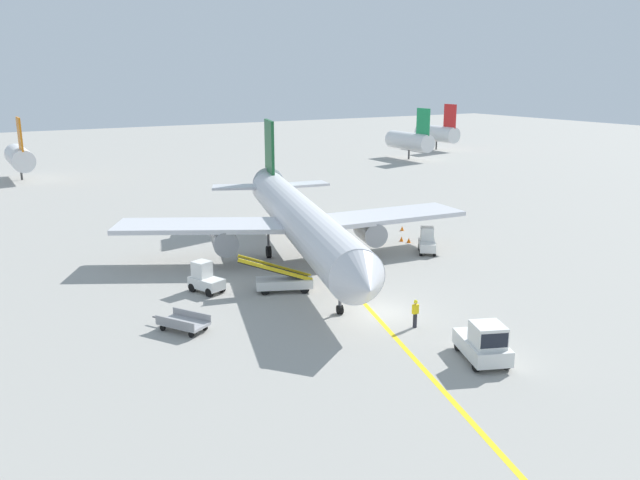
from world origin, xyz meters
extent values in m
plane|color=#9E9B93|center=(0.00, 0.00, 0.00)|extent=(300.00, 300.00, 0.00)
cube|color=yellow|center=(1.02, 5.00, 0.00)|extent=(23.17, 76.74, 0.01)
cylinder|color=silver|center=(1.02, 12.11, 3.45)|extent=(11.74, 29.69, 3.30)
cone|color=silver|center=(-3.61, -3.41, 3.45)|extent=(3.79, 3.22, 3.23)
cone|color=silver|center=(5.71, 27.82, 3.85)|extent=(3.80, 3.58, 3.14)
cube|color=silver|center=(8.63, 11.40, 3.05)|extent=(13.31, 5.43, 0.36)
cylinder|color=gray|center=(6.77, 10.91, 2.05)|extent=(2.74, 3.61, 1.90)
cube|color=silver|center=(-5.73, 15.69, 3.05)|extent=(13.52, 10.09, 0.36)
cylinder|color=gray|center=(-4.44, 14.26, 2.05)|extent=(2.74, 3.61, 1.90)
cube|color=#19592D|center=(5.02, 25.52, 7.50)|extent=(1.41, 3.91, 5.20)
cube|color=silver|center=(7.78, 24.28, 3.85)|extent=(5.47, 2.95, 0.24)
cube|color=silver|center=(2.04, 26.00, 3.85)|extent=(5.64, 4.17, 0.24)
cylinder|color=#4C4C51|center=(-2.27, 1.09, 1.56)|extent=(0.20, 0.20, 3.12)
cylinder|color=black|center=(-2.27, 1.09, 0.28)|extent=(0.50, 0.64, 0.56)
cylinder|color=#4C4C51|center=(3.70, 13.40, 1.56)|extent=(0.20, 0.20, 3.12)
cylinder|color=black|center=(3.70, 13.40, 0.48)|extent=(0.61, 1.02, 0.96)
cylinder|color=#4C4C51|center=(-0.52, 14.65, 1.56)|extent=(0.20, 0.20, 3.12)
cylinder|color=black|center=(-0.52, 14.65, 0.48)|extent=(0.61, 1.02, 0.96)
cube|color=black|center=(-3.04, -1.50, 3.80)|extent=(2.97, 1.76, 0.60)
cube|color=silver|center=(0.57, -8.20, 0.70)|extent=(3.09, 4.05, 0.80)
cube|color=silver|center=(0.34, -8.78, 1.65)|extent=(2.01, 2.07, 1.10)
cube|color=black|center=(0.05, -9.50, 1.65)|extent=(1.35, 0.60, 0.77)
cylinder|color=black|center=(0.85, -9.67, 0.30)|extent=(0.43, 0.64, 0.60)
cylinder|color=black|center=(-0.65, -9.07, 0.30)|extent=(0.43, 0.64, 0.60)
cylinder|color=black|center=(1.78, -7.32, 0.30)|extent=(0.43, 0.64, 0.60)
cylinder|color=black|center=(0.28, -6.73, 0.30)|extent=(0.43, 0.64, 0.60)
cube|color=silver|center=(-7.87, 9.14, 0.65)|extent=(2.10, 2.71, 0.70)
cube|color=silver|center=(-8.03, 9.53, 1.55)|extent=(1.37, 1.39, 1.10)
cube|color=black|center=(-8.22, 10.01, 1.55)|extent=(0.93, 0.44, 0.77)
cylinder|color=black|center=(-8.70, 9.71, 0.30)|extent=(0.43, 0.64, 0.60)
cylinder|color=black|center=(-7.67, 10.13, 0.30)|extent=(0.43, 0.64, 0.60)
cylinder|color=black|center=(-8.07, 8.16, 0.30)|extent=(0.43, 0.64, 0.60)
cylinder|color=black|center=(-7.04, 8.57, 0.30)|extent=(0.43, 0.64, 0.60)
cube|color=silver|center=(11.32, 9.23, 0.65)|extent=(2.45, 2.71, 0.70)
cube|color=silver|center=(11.57, 9.57, 1.55)|extent=(1.47, 1.48, 1.10)
cube|color=black|center=(11.87, 9.99, 1.55)|extent=(0.84, 0.63, 0.77)
cylinder|color=black|center=(11.36, 10.23, 0.30)|extent=(0.53, 0.62, 0.60)
cylinder|color=black|center=(12.26, 9.59, 0.30)|extent=(0.53, 0.62, 0.60)
cylinder|color=black|center=(10.39, 8.87, 0.30)|extent=(0.53, 0.62, 0.60)
cylinder|color=black|center=(11.29, 8.22, 0.30)|extent=(0.53, 0.62, 0.60)
cube|color=silver|center=(-3.25, 6.66, 0.60)|extent=(4.08, 2.86, 0.60)
cylinder|color=black|center=(-4.72, 6.59, 0.30)|extent=(0.64, 0.44, 0.60)
cylinder|color=black|center=(-4.23, 7.76, 0.30)|extent=(0.64, 0.44, 0.60)
cylinder|color=black|center=(-2.27, 5.55, 0.30)|extent=(0.64, 0.44, 0.60)
cylinder|color=black|center=(-1.77, 6.73, 0.30)|extent=(0.64, 0.44, 0.60)
cube|color=black|center=(-3.80, 6.89, 1.55)|extent=(4.95, 2.77, 1.76)
cube|color=yellow|center=(-3.97, 6.48, 1.67)|extent=(4.66, 2.02, 1.84)
cube|color=yellow|center=(-3.63, 7.31, 1.67)|extent=(4.66, 2.02, 1.84)
cube|color=#A5A5A8|center=(-11.47, 3.40, 0.44)|extent=(2.73, 3.17, 0.16)
cube|color=#4C4C51|center=(-12.42, 4.99, 0.42)|extent=(0.53, 0.81, 0.08)
cylinder|color=#4C4C51|center=(-12.66, 5.37, 0.42)|extent=(0.12, 0.12, 0.05)
cube|color=gray|center=(-12.11, 3.01, 0.69)|extent=(1.50, 2.43, 0.50)
cube|color=gray|center=(-10.82, 3.79, 0.69)|extent=(1.50, 2.43, 0.50)
cylinder|color=black|center=(-12.52, 3.99, 0.18)|extent=(0.29, 0.37, 0.36)
cylinder|color=black|center=(-11.50, 4.61, 0.18)|extent=(0.29, 0.37, 0.36)
cylinder|color=black|center=(-11.44, 2.19, 0.18)|extent=(0.29, 0.37, 0.36)
cylinder|color=black|center=(-10.41, 2.81, 0.18)|extent=(0.29, 0.37, 0.36)
cylinder|color=#26262D|center=(0.36, -2.97, 0.42)|extent=(0.24, 0.24, 0.85)
cube|color=yellow|center=(0.36, -2.97, 1.13)|extent=(0.36, 0.22, 0.56)
sphere|color=tan|center=(0.36, -2.97, 1.52)|extent=(0.20, 0.20, 0.20)
sphere|color=yellow|center=(0.36, -2.97, 1.58)|extent=(0.24, 0.24, 0.24)
cone|color=orange|center=(11.92, 13.42, 0.22)|extent=(0.36, 0.36, 0.44)
cone|color=orange|center=(9.12, 13.05, 0.22)|extent=(0.36, 0.36, 0.44)
cone|color=orange|center=(14.41, 16.59, 0.22)|extent=(0.36, 0.36, 0.44)
cone|color=orange|center=(3.13, 15.43, 0.22)|extent=(0.36, 0.36, 0.44)
cone|color=orange|center=(12.18, 12.71, 0.22)|extent=(0.36, 0.36, 0.44)
cylinder|color=silver|center=(-12.92, 67.26, 3.10)|extent=(3.00, 10.00, 3.00)
cylinder|color=#3F3F3F|center=(-12.92, 67.26, 0.80)|extent=(0.30, 0.30, 1.60)
cube|color=orange|center=(-12.92, 63.76, 6.60)|extent=(0.24, 3.20, 4.40)
cylinder|color=silver|center=(47.35, 57.72, 3.10)|extent=(3.00, 10.00, 3.00)
cylinder|color=#3F3F3F|center=(47.35, 57.72, 0.80)|extent=(0.30, 0.30, 1.60)
cube|color=#198C4C|center=(47.35, 54.22, 6.60)|extent=(0.24, 3.20, 4.40)
cylinder|color=silver|center=(61.02, 66.61, 3.10)|extent=(3.00, 10.00, 3.00)
cylinder|color=#3F3F3F|center=(61.02, 66.61, 0.80)|extent=(0.30, 0.30, 1.60)
cube|color=red|center=(61.02, 63.11, 6.60)|extent=(0.24, 3.20, 4.40)
camera|label=1|loc=(-22.36, -30.67, 14.43)|focal=36.34mm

